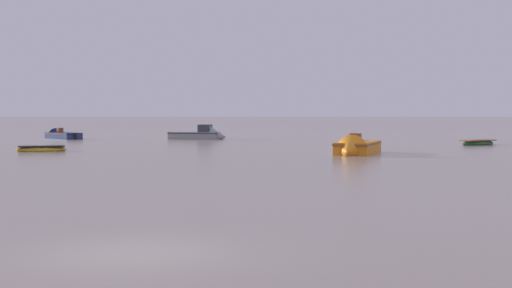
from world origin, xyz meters
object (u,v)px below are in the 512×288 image
object	(u,v)px
rowboat_moored_0	(41,149)
motorboat_moored_6	(355,150)
rowboat_moored_6	(478,143)
motorboat_moored_2	(60,136)
motorboat_moored_5	(203,136)

from	to	relation	value
rowboat_moored_0	motorboat_moored_6	xyz separation A→B (m)	(22.80, -4.23, 0.16)
rowboat_moored_0	rowboat_moored_6	xyz separation A→B (m)	(35.90, 9.60, 0.01)
motorboat_moored_2	motorboat_moored_6	distance (m)	40.56
motorboat_moored_5	motorboat_moored_6	distance (m)	30.47
rowboat_moored_0	motorboat_moored_2	xyz separation A→B (m)	(-4.88, 25.42, 0.10)
motorboat_moored_6	motorboat_moored_5	bearing A→B (deg)	-136.47
motorboat_moored_2	motorboat_moored_6	bearing A→B (deg)	179.37
motorboat_moored_2	motorboat_moored_5	distance (m)	15.75
motorboat_moored_6	rowboat_moored_6	xyz separation A→B (m)	(13.10, 13.83, -0.14)
motorboat_moored_2	motorboat_moored_5	world-z (taller)	motorboat_moored_5
rowboat_moored_0	motorboat_moored_6	size ratio (longest dim) A/B	0.55
rowboat_moored_0	rowboat_moored_6	distance (m)	37.17
motorboat_moored_5	rowboat_moored_6	bearing A→B (deg)	-17.98
motorboat_moored_5	motorboat_moored_2	bearing A→B (deg)	-174.54
motorboat_moored_5	rowboat_moored_0	bearing A→B (deg)	-102.95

